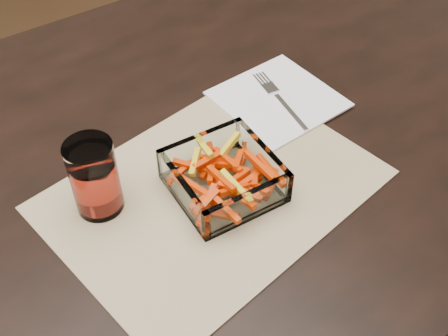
{
  "coord_description": "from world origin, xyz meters",
  "views": [
    {
      "loc": [
        -0.24,
        -0.56,
        1.36
      ],
      "look_at": [
        0.07,
        -0.11,
        0.78
      ],
      "focal_mm": 45.0,
      "sensor_mm": 36.0,
      "label": 1
    }
  ],
  "objects_px": {
    "glass_bowl": "(224,178)",
    "fork": "(279,98)",
    "tumbler": "(95,180)",
    "dining_table": "(152,198)"
  },
  "relations": [
    {
      "from": "glass_bowl",
      "to": "fork",
      "type": "distance_m",
      "value": 0.22
    },
    {
      "from": "tumbler",
      "to": "fork",
      "type": "height_order",
      "value": "tumbler"
    },
    {
      "from": "tumbler",
      "to": "dining_table",
      "type": "bearing_deg",
      "value": 24.26
    },
    {
      "from": "dining_table",
      "to": "glass_bowl",
      "type": "relative_size",
      "value": 10.82
    },
    {
      "from": "dining_table",
      "to": "glass_bowl",
      "type": "distance_m",
      "value": 0.17
    },
    {
      "from": "fork",
      "to": "tumbler",
      "type": "bearing_deg",
      "value": -164.48
    },
    {
      "from": "dining_table",
      "to": "fork",
      "type": "height_order",
      "value": "fork"
    },
    {
      "from": "tumbler",
      "to": "fork",
      "type": "bearing_deg",
      "value": 6.46
    },
    {
      "from": "glass_bowl",
      "to": "fork",
      "type": "xyz_separation_m",
      "value": [
        0.19,
        0.11,
        -0.02
      ]
    },
    {
      "from": "dining_table",
      "to": "tumbler",
      "type": "height_order",
      "value": "tumbler"
    }
  ]
}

